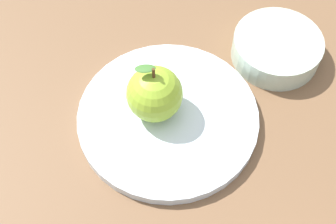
{
  "coord_description": "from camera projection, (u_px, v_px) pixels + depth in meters",
  "views": [
    {
      "loc": [
        -0.09,
        0.24,
        0.49
      ],
      "look_at": [
        0.02,
        -0.04,
        0.02
      ],
      "focal_mm": 48.26,
      "sensor_mm": 36.0,
      "label": 1
    }
  ],
  "objects": [
    {
      "name": "dinner_plate",
      "position": [
        168.0,
        117.0,
        0.57
      ],
      "size": [
        0.23,
        0.23,
        0.01
      ],
      "color": "silver",
      "rests_on": "ground_plane"
    },
    {
      "name": "ground_plane",
      "position": [
        173.0,
        148.0,
        0.55
      ],
      "size": [
        2.4,
        2.4,
        0.0
      ],
      "primitive_type": "plane",
      "color": "brown"
    },
    {
      "name": "side_bowl",
      "position": [
        277.0,
        46.0,
        0.61
      ],
      "size": [
        0.12,
        0.12,
        0.03
      ],
      "color": "#B2C6B2",
      "rests_on": "ground_plane"
    },
    {
      "name": "apple",
      "position": [
        154.0,
        94.0,
        0.54
      ],
      "size": [
        0.07,
        0.07,
        0.08
      ],
      "color": "#8CB22D",
      "rests_on": "dinner_plate"
    }
  ]
}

